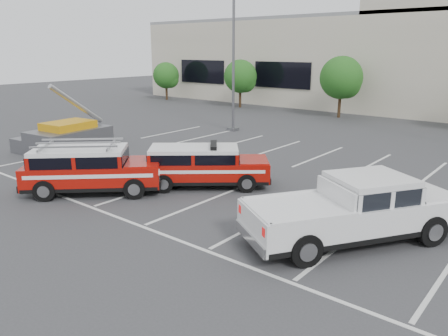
% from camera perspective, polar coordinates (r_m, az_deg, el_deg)
% --- Properties ---
extents(ground, '(120.00, 120.00, 0.00)m').
position_cam_1_polar(ground, '(15.83, -2.83, -4.52)').
color(ground, '#363639').
rests_on(ground, ground).
extents(stall_markings, '(23.00, 15.00, 0.01)m').
position_cam_1_polar(stall_markings, '(19.24, 6.17, -0.96)').
color(stall_markings, silver).
rests_on(stall_markings, ground).
extents(convention_building, '(60.00, 16.99, 13.20)m').
position_cam_1_polar(convention_building, '(44.01, 27.06, 12.86)').
color(convention_building, beige).
rests_on(convention_building, ground).
extents(tree_far_left, '(2.77, 2.77, 3.99)m').
position_cam_1_polar(tree_far_left, '(48.18, -7.46, 11.79)').
color(tree_far_left, '#3F2B19').
rests_on(tree_far_left, ground).
extents(tree_left, '(3.07, 3.07, 4.42)m').
position_cam_1_polar(tree_left, '(41.49, 2.28, 11.72)').
color(tree_left, '#3F2B19').
rests_on(tree_left, ground).
extents(tree_mid_left, '(3.37, 3.37, 4.85)m').
position_cam_1_polar(tree_mid_left, '(36.36, 15.22, 11.13)').
color(tree_mid_left, '#3F2B19').
rests_on(tree_mid_left, ground).
extents(light_pole_left, '(0.90, 0.60, 10.24)m').
position_cam_1_polar(light_pole_left, '(29.24, 1.25, 14.96)').
color(light_pole_left, '#59595E').
rests_on(light_pole_left, ground).
extents(fire_chief_suv, '(4.98, 4.61, 1.76)m').
position_cam_1_polar(fire_chief_suv, '(17.52, -2.72, -0.09)').
color(fire_chief_suv, '#930D07').
rests_on(fire_chief_suv, ground).
extents(white_pickup, '(5.13, 6.34, 1.89)m').
position_cam_1_polar(white_pickup, '(13.09, 16.53, -6.00)').
color(white_pickup, silver).
rests_on(white_pickup, ground).
extents(ladder_suv, '(5.01, 4.91, 1.99)m').
position_cam_1_polar(ladder_suv, '(17.46, -16.94, -0.55)').
color(ladder_suv, '#930D07').
rests_on(ladder_suv, ground).
extents(utility_rig, '(3.70, 4.56, 3.66)m').
position_cam_1_polar(utility_rig, '(24.99, -19.88, 3.70)').
color(utility_rig, '#59595E').
rests_on(utility_rig, ground).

